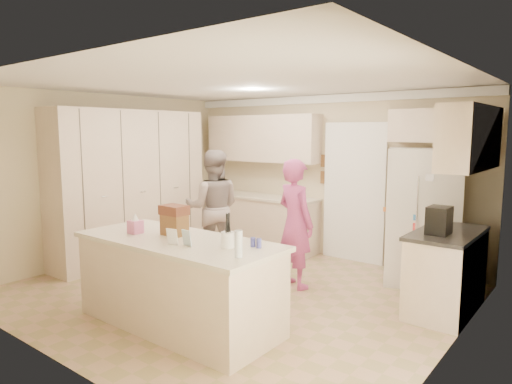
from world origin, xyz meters
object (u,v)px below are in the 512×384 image
Objects in this scene: dollhouse_body at (174,225)px; teen_boy at (213,208)px; island_base at (178,284)px; tissue_box at (135,227)px; teen_girl at (295,223)px; coffee_maker at (439,220)px; utensil_crock at (228,240)px; refrigerator at (422,217)px.

teen_boy is at bearing 121.83° from dollhouse_body.
island_base is 15.71× the size of tissue_box.
teen_girl reaches higher than tissue_box.
teen_girl is (1.54, -0.08, -0.04)m from teen_boy.
coffee_maker is 2.00× the size of utensil_crock.
refrigerator is 12.86× the size of tissue_box.
tissue_box is at bearing 84.12° from teen_girl.
teen_boy is 1.54m from teen_girl.
island_base is at bearing 10.30° from tissue_box.
teen_boy reaches higher than utensil_crock.
tissue_box is (-0.55, -0.10, 0.56)m from island_base.
refrigerator is 1.03× the size of teen_boy.
island_base is at bearing -175.60° from utensil_crock.
coffee_maker is 1.15× the size of dollhouse_body.
coffee_maker is 0.14× the size of island_base.
refrigerator is 2.99m from utensil_crock.
teen_girl reaches higher than utensil_crock.
dollhouse_body is (-0.15, 0.10, 0.60)m from island_base.
dollhouse_body is (-0.80, 0.05, 0.04)m from utensil_crock.
refrigerator is at bearing 72.48° from utensil_crock.
utensil_crock reaches higher than island_base.
tissue_box is (-2.10, -3.00, 0.10)m from refrigerator.
utensil_crock is 0.80m from dollhouse_body.
teen_girl is at bearing 101.59° from utensil_crock.
dollhouse_body is (-2.20, -1.80, -0.03)m from coffee_maker.
coffee_maker is 0.18× the size of teen_girl.
coffee_maker is at bearing -157.24° from teen_girl.
teen_boy is (-2.79, -1.05, -0.03)m from refrigerator.
teen_girl is (-1.75, -0.13, -0.23)m from coffee_maker.
utensil_crock is 0.58× the size of dollhouse_body.
island_base is (-2.05, -1.90, -0.63)m from coffee_maker.
refrigerator reaches higher than teen_girl.
teen_girl is (0.30, 1.77, 0.40)m from island_base.
teen_boy is at bearing 136.32° from utensil_crock.
dollhouse_body reaches higher than island_base.
teen_girl is at bearing 75.00° from dollhouse_body.
refrigerator reaches higher than utensil_crock.
teen_boy is at bearing -178.81° from refrigerator.
dollhouse_body is at bearing 146.31° from island_base.
island_base is 1.84m from teen_girl.
teen_boy reaches higher than coffee_maker.
refrigerator is 2.98m from teen_boy.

